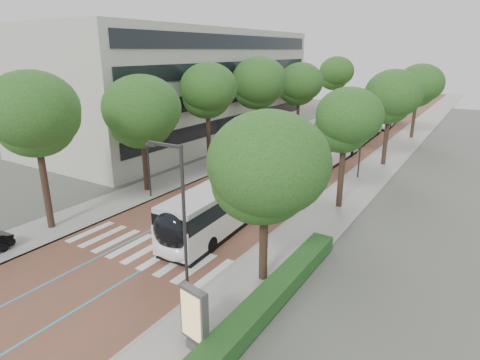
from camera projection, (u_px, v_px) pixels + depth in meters
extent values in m
plane|color=#51544C|center=(130.00, 257.00, 23.34)|extent=(160.00, 160.00, 0.00)
cube|color=brown|center=(347.00, 137.00, 55.58)|extent=(11.00, 140.00, 0.02)
cube|color=gray|center=(297.00, 131.00, 59.35)|extent=(4.00, 140.00, 0.12)
cube|color=gray|center=(404.00, 143.00, 51.78)|extent=(4.00, 140.00, 0.12)
cube|color=gray|center=(309.00, 132.00, 58.39)|extent=(0.20, 140.00, 0.14)
cube|color=gray|center=(389.00, 141.00, 52.74)|extent=(0.20, 140.00, 0.14)
cube|color=silver|center=(90.00, 232.00, 26.56)|extent=(0.55, 3.60, 0.01)
cube|color=silver|center=(103.00, 236.00, 25.93)|extent=(0.55, 3.60, 0.01)
cube|color=silver|center=(117.00, 241.00, 25.30)|extent=(0.55, 3.60, 0.01)
cube|color=silver|center=(131.00, 246.00, 24.67)|extent=(0.55, 3.60, 0.01)
cube|color=silver|center=(145.00, 251.00, 24.03)|extent=(0.55, 3.60, 0.01)
cube|color=silver|center=(161.00, 256.00, 23.40)|extent=(0.55, 3.60, 0.01)
cube|color=silver|center=(177.00, 262.00, 22.77)|extent=(0.55, 3.60, 0.01)
cube|color=silver|center=(195.00, 268.00, 22.14)|extent=(0.55, 3.60, 0.01)
cube|color=silver|center=(213.00, 274.00, 21.51)|extent=(0.55, 3.60, 0.01)
cube|color=#2998D1|center=(336.00, 136.00, 56.38)|extent=(0.12, 126.00, 0.01)
cube|color=#2998D1|center=(358.00, 138.00, 54.77)|extent=(0.12, 126.00, 0.01)
cube|color=#B9B8AB|center=(180.00, 85.00, 53.59)|extent=(18.00, 40.00, 14.00)
cube|color=black|center=(237.00, 121.00, 50.26)|extent=(0.12, 38.00, 1.60)
cube|color=black|center=(237.00, 95.00, 49.27)|extent=(0.12, 38.00, 1.60)
cube|color=black|center=(237.00, 68.00, 48.28)|extent=(0.12, 38.00, 1.60)
cube|color=black|center=(237.00, 42.00, 47.35)|extent=(0.12, 38.00, 1.60)
cube|color=#19481B|center=(268.00, 298.00, 18.58)|extent=(1.20, 14.00, 0.80)
cylinder|color=#313033|center=(185.00, 241.00, 16.21)|extent=(0.14, 0.14, 8.00)
cube|color=#313033|center=(165.00, 145.00, 15.41)|extent=(1.70, 0.12, 0.12)
cube|color=#313033|center=(152.00, 145.00, 15.79)|extent=(0.50, 0.20, 0.10)
cylinder|color=#313033|center=(362.00, 135.00, 36.37)|extent=(0.14, 0.14, 8.00)
cube|color=#313033|center=(357.00, 91.00, 35.57)|extent=(1.70, 0.12, 0.12)
cube|color=#313033|center=(349.00, 92.00, 35.95)|extent=(0.50, 0.20, 0.10)
cylinder|color=#313033|center=(147.00, 148.00, 31.59)|extent=(0.14, 0.14, 8.00)
cylinder|color=black|center=(46.00, 192.00, 26.31)|extent=(0.44, 0.44, 5.29)
ellipsoid|color=#1B4C18|center=(35.00, 118.00, 24.82)|extent=(5.58, 5.58, 4.74)
cylinder|color=black|center=(145.00, 165.00, 33.67)|extent=(0.44, 0.44, 4.60)
ellipsoid|color=#1B4C18|center=(142.00, 115.00, 32.38)|extent=(6.29, 6.29, 5.34)
cylinder|color=black|center=(209.00, 141.00, 40.82)|extent=(0.44, 0.44, 5.29)
ellipsoid|color=#1B4C18|center=(208.00, 93.00, 39.33)|extent=(5.61, 5.61, 4.77)
cylinder|color=black|center=(257.00, 126.00, 48.87)|extent=(0.44, 0.44, 5.32)
ellipsoid|color=#1B4C18|center=(258.00, 86.00, 47.38)|extent=(6.49, 6.49, 5.52)
cylinder|color=black|center=(298.00, 116.00, 58.65)|extent=(0.44, 0.44, 4.68)
ellipsoid|color=#1B4C18|center=(299.00, 86.00, 57.33)|extent=(6.39, 6.39, 5.43)
cylinder|color=black|center=(333.00, 103.00, 70.65)|extent=(0.44, 0.44, 5.28)
ellipsoid|color=#1B4C18|center=(335.00, 75.00, 69.17)|extent=(5.89, 5.89, 5.01)
cylinder|color=black|center=(263.00, 244.00, 20.42)|extent=(0.44, 0.44, 4.16)
ellipsoid|color=#1B4C18|center=(265.00, 173.00, 19.25)|extent=(5.88, 5.88, 5.00)
cylinder|color=black|center=(341.00, 179.00, 30.03)|extent=(0.44, 0.44, 4.60)
ellipsoid|color=#1B4C18|center=(345.00, 123.00, 28.73)|extent=(4.75, 4.75, 4.04)
cylinder|color=black|center=(385.00, 143.00, 41.28)|extent=(0.44, 0.44, 4.84)
ellipsoid|color=#1B4C18|center=(390.00, 99.00, 39.92)|extent=(5.57, 5.57, 4.74)
cylinder|color=black|center=(413.00, 121.00, 54.18)|extent=(0.44, 0.44, 4.81)
ellipsoid|color=#1B4C18|center=(418.00, 88.00, 52.83)|extent=(5.90, 5.90, 5.02)
cylinder|color=black|center=(251.00, 186.00, 30.08)|extent=(2.35, 1.02, 2.30)
cube|color=white|center=(215.00, 216.00, 25.97)|extent=(3.01, 9.48, 1.82)
cube|color=black|center=(215.00, 199.00, 25.61)|extent=(3.04, 9.30, 0.97)
cube|color=#B8B8BA|center=(215.00, 190.00, 25.42)|extent=(2.95, 9.29, 0.31)
cube|color=black|center=(215.00, 231.00, 26.30)|extent=(2.94, 9.11, 0.35)
cube|color=white|center=(275.00, 177.00, 33.83)|extent=(2.92, 7.87, 1.82)
cube|color=black|center=(275.00, 164.00, 33.48)|extent=(2.95, 7.71, 0.97)
cube|color=#B8B8BA|center=(275.00, 157.00, 33.28)|extent=(2.86, 7.71, 0.31)
cube|color=black|center=(275.00, 189.00, 34.17)|extent=(2.85, 7.55, 0.35)
ellipsoid|color=black|center=(171.00, 232.00, 21.96)|extent=(2.41, 1.23, 2.28)
ellipsoid|color=white|center=(171.00, 251.00, 22.28)|extent=(2.40, 1.13, 1.14)
cylinder|color=black|center=(180.00, 236.00, 24.82)|extent=(0.35, 1.01, 1.00)
cylinder|color=black|center=(211.00, 244.00, 23.78)|extent=(0.35, 1.01, 1.00)
cylinder|color=black|center=(271.00, 179.00, 35.98)|extent=(0.35, 1.01, 1.00)
cylinder|color=black|center=(294.00, 182.00, 34.94)|extent=(0.35, 1.01, 1.00)
cylinder|color=black|center=(225.00, 208.00, 29.28)|extent=(0.35, 1.01, 1.00)
cylinder|color=black|center=(252.00, 214.00, 28.24)|extent=(0.35, 1.01, 1.00)
cube|color=white|center=(329.00, 152.00, 42.42)|extent=(2.72, 12.04, 1.82)
cube|color=black|center=(330.00, 141.00, 42.07)|extent=(2.75, 11.80, 0.97)
cube|color=#B8B8BA|center=(331.00, 135.00, 41.87)|extent=(2.66, 11.80, 0.31)
cube|color=black|center=(329.00, 161.00, 42.76)|extent=(2.66, 11.56, 0.35)
ellipsoid|color=black|center=(307.00, 156.00, 37.53)|extent=(2.37, 1.14, 2.28)
ellipsoid|color=white|center=(306.00, 168.00, 37.84)|extent=(2.37, 1.04, 1.14)
cylinder|color=black|center=(305.00, 165.00, 40.38)|extent=(0.32, 1.01, 1.00)
cylinder|color=black|center=(326.00, 168.00, 39.20)|extent=(0.32, 1.01, 1.00)
cylinder|color=black|center=(332.00, 150.00, 46.27)|extent=(0.32, 1.01, 1.00)
cylinder|color=black|center=(351.00, 153.00, 45.10)|extent=(0.32, 1.01, 1.00)
cube|color=white|center=(362.00, 130.00, 53.53)|extent=(2.79, 12.06, 1.82)
cube|color=black|center=(363.00, 122.00, 53.18)|extent=(2.82, 11.82, 0.97)
cube|color=#B8B8BA|center=(364.00, 117.00, 52.98)|extent=(2.73, 11.82, 0.31)
cube|color=black|center=(362.00, 138.00, 53.87)|extent=(2.72, 11.58, 0.35)
ellipsoid|color=black|center=(350.00, 132.00, 48.52)|extent=(2.38, 1.16, 2.28)
ellipsoid|color=white|center=(349.00, 142.00, 48.83)|extent=(2.37, 1.06, 1.14)
cylinder|color=black|center=(346.00, 140.00, 51.37)|extent=(0.32, 1.01, 1.00)
cylinder|color=black|center=(363.00, 142.00, 50.27)|extent=(0.32, 1.01, 1.00)
cylinder|color=black|center=(361.00, 131.00, 57.42)|extent=(0.32, 1.01, 1.00)
cylinder|color=black|center=(377.00, 132.00, 56.33)|extent=(0.32, 1.01, 1.00)
cube|color=white|center=(387.00, 117.00, 64.10)|extent=(3.17, 12.12, 1.82)
cube|color=black|center=(387.00, 110.00, 63.75)|extent=(3.20, 11.88, 0.97)
cube|color=#B8B8BA|center=(388.00, 106.00, 63.55)|extent=(3.11, 11.88, 0.31)
cube|color=black|center=(386.00, 124.00, 64.44)|extent=(3.10, 11.64, 0.35)
ellipsoid|color=black|center=(380.00, 118.00, 59.00)|extent=(2.41, 1.23, 2.28)
ellipsoid|color=white|center=(379.00, 125.00, 59.31)|extent=(2.40, 1.13, 1.14)
cylinder|color=black|center=(374.00, 125.00, 61.85)|extent=(0.36, 1.02, 1.00)
cylinder|color=black|center=(390.00, 126.00, 60.82)|extent=(0.36, 1.02, 1.00)
cylinder|color=black|center=(383.00, 118.00, 68.02)|extent=(0.36, 1.02, 1.00)
cylinder|color=black|center=(397.00, 119.00, 66.98)|extent=(0.36, 1.02, 1.00)
cube|color=#59595B|center=(196.00, 343.00, 16.05)|extent=(0.68, 0.60, 0.40)
cube|color=#59595B|center=(194.00, 314.00, 15.63)|extent=(1.34, 0.58, 2.30)
cube|color=tan|center=(191.00, 317.00, 15.50)|extent=(1.09, 0.22, 2.00)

